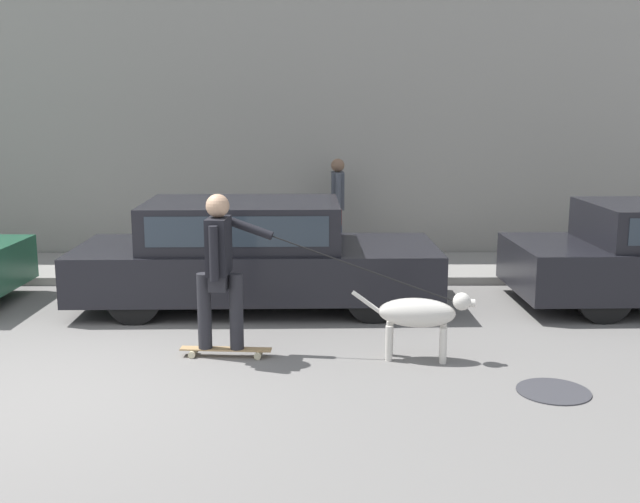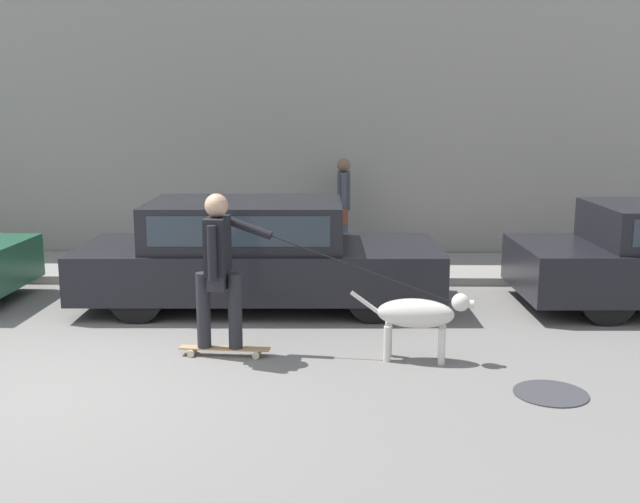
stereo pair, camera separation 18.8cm
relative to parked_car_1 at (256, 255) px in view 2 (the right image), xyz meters
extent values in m
plane|color=slate|center=(-1.55, -2.85, -0.64)|extent=(36.00, 36.00, 0.00)
cube|color=gray|center=(-1.55, 3.05, 2.34)|extent=(32.00, 0.30, 5.97)
cube|color=gray|center=(-1.55, 1.97, -0.58)|extent=(30.00, 1.83, 0.11)
cylinder|color=black|center=(1.40, 0.77, -0.32)|extent=(0.64, 0.21, 0.64)
cylinder|color=black|center=(1.43, -0.72, -0.32)|extent=(0.64, 0.21, 0.64)
cylinder|color=black|center=(-1.33, 0.72, -0.32)|extent=(0.64, 0.21, 0.64)
cylinder|color=black|center=(-1.30, -0.77, -0.32)|extent=(0.64, 0.21, 0.64)
cube|color=black|center=(0.05, 0.00, -0.16)|extent=(4.44, 1.82, 0.58)
cube|color=black|center=(-0.12, 0.00, 0.40)|extent=(2.38, 1.60, 0.54)
cube|color=#28333D|center=(-0.11, -0.79, 0.43)|extent=(2.07, 0.05, 0.35)
cylinder|color=black|center=(4.05, 0.70, -0.31)|extent=(0.65, 0.21, 0.65)
cylinder|color=black|center=(4.08, -0.76, -0.31)|extent=(0.65, 0.21, 0.65)
cylinder|color=beige|center=(2.03, -1.99, -0.46)|extent=(0.07, 0.07, 0.35)
cylinder|color=beige|center=(2.01, -2.15, -0.46)|extent=(0.07, 0.07, 0.35)
cylinder|color=beige|center=(1.51, -1.91, -0.46)|extent=(0.07, 0.07, 0.35)
cylinder|color=beige|center=(1.49, -2.07, -0.46)|extent=(0.07, 0.07, 0.35)
ellipsoid|color=beige|center=(1.76, -2.03, -0.16)|extent=(0.79, 0.40, 0.29)
sphere|color=beige|center=(2.18, -2.10, -0.03)|extent=(0.17, 0.17, 0.17)
cylinder|color=beige|center=(2.26, -2.11, -0.05)|extent=(0.11, 0.09, 0.08)
cylinder|color=beige|center=(1.27, -1.95, -0.08)|extent=(0.30, 0.09, 0.23)
cylinder|color=beige|center=(0.21, -1.89, -0.60)|extent=(0.07, 0.03, 0.07)
cylinder|color=beige|center=(0.20, -2.04, -0.60)|extent=(0.07, 0.03, 0.07)
cylinder|color=beige|center=(-0.44, -1.84, -0.60)|extent=(0.07, 0.03, 0.07)
cylinder|color=beige|center=(-0.45, -1.99, -0.60)|extent=(0.07, 0.03, 0.07)
cube|color=#A88456|center=(-0.12, -1.94, -0.56)|extent=(0.92, 0.18, 0.02)
cylinder|color=#232328|center=(-0.01, -1.95, -0.17)|extent=(0.14, 0.14, 0.76)
cylinder|color=#232328|center=(-0.32, -1.93, -0.17)|extent=(0.14, 0.14, 0.76)
cube|color=#232328|center=(-0.17, -1.94, 0.13)|extent=(0.19, 0.32, 0.15)
cube|color=black|center=(-0.17, -1.94, 0.48)|extent=(0.22, 0.40, 0.55)
sphere|color=tan|center=(-0.17, -1.94, 0.87)|extent=(0.23, 0.23, 0.23)
cylinder|color=black|center=(-0.18, -2.18, 0.45)|extent=(0.09, 0.09, 0.53)
cylinder|color=black|center=(0.10, -1.74, 0.63)|extent=(0.53, 0.17, 0.25)
cylinder|color=black|center=(1.26, -1.94, 0.25)|extent=(1.84, 0.32, 0.62)
cylinder|color=#3D4760|center=(1.11, 2.33, -0.14)|extent=(0.14, 0.14, 0.78)
cylinder|color=#3D4760|center=(1.11, 2.48, -0.14)|extent=(0.14, 0.14, 0.78)
cube|color=#424751|center=(1.11, 2.40, 0.54)|extent=(0.20, 0.38, 0.57)
cylinder|color=#424751|center=(1.11, 2.17, 0.55)|extent=(0.08, 0.08, 0.54)
cylinder|color=#424751|center=(1.11, 2.63, 0.55)|extent=(0.08, 0.08, 0.54)
sphere|color=brown|center=(1.11, 2.40, 0.92)|extent=(0.21, 0.21, 0.21)
cube|color=brown|center=(1.11, 2.17, 0.17)|extent=(0.10, 0.24, 0.23)
cylinder|color=#38383D|center=(2.85, -2.90, -0.63)|extent=(0.64, 0.64, 0.01)
camera|label=1|loc=(0.78, -9.06, 1.81)|focal=42.00mm
camera|label=2|loc=(0.97, -9.06, 1.81)|focal=42.00mm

